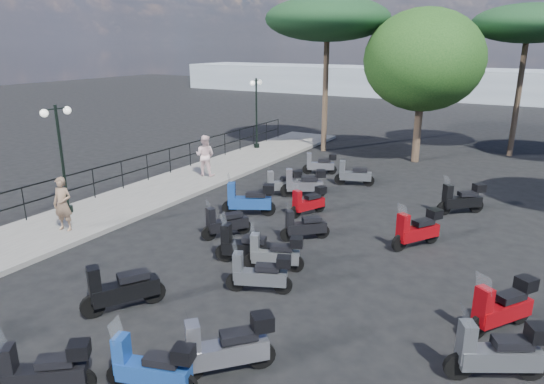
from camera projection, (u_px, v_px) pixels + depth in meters
The scene contains 30 objects.
ground at pixel (241, 272), 12.28m from camera, with size 120.00×120.00×0.00m, color black.
sidewalk at pixel (139, 199), 17.85m from camera, with size 3.00×30.00×0.15m, color #5F5C5A.
railing at pixel (108, 174), 18.06m from camera, with size 0.04×26.04×1.10m.
lamp_post_1 at pixel (61, 152), 15.61m from camera, with size 0.29×1.05×3.57m.
lamp_post_2 at pixel (256, 109), 25.60m from camera, with size 0.33×1.08×3.67m.
woman at pixel (63, 204), 14.43m from camera, with size 0.60×0.39×1.64m, color brown.
pedestrian_far at pixel (205, 155), 20.45m from camera, with size 0.84×0.66×1.74m, color silver.
scooter_2 at pixel (121, 289), 10.38m from camera, with size 1.08×1.61×1.45m.
scooter_3 at pixel (249, 200), 16.16m from camera, with size 1.67×1.04×1.45m.
scooter_4 at pixel (283, 183), 18.40m from camera, with size 1.22×1.14×1.21m.
scooter_5 at pixel (320, 164), 21.33m from camera, with size 1.40×0.86×1.21m.
scooter_6 at pixel (45, 372), 7.81m from camera, with size 1.35×1.13×1.28m.
scooter_7 at pixel (152, 368), 7.90m from camera, with size 1.56×0.72×1.28m.
scooter_8 at pixel (260, 274), 11.15m from camera, with size 1.48×0.80×1.24m.
scooter_9 at pixel (225, 223), 14.37m from camera, with size 0.95×1.39×1.26m.
scooter_10 at pixel (304, 227), 14.16m from camera, with size 1.16×1.10×1.20m.
scooter_11 at pixel (304, 184), 18.16m from camera, with size 1.56×1.05×1.38m.
scooter_14 at pixel (244, 247), 12.63m from camera, with size 1.66×0.73×1.35m.
scooter_15 at pixel (275, 254), 12.24m from camera, with size 1.48×0.78×1.24m.
scooter_16 at pixel (308, 202), 16.24m from camera, with size 0.80×1.42×1.20m.
scooter_17 at pixel (354, 175), 19.63m from camera, with size 1.57×0.73×1.29m.
scooter_19 at pixel (227, 348), 8.35m from camera, with size 1.35×1.41×1.42m.
scooter_20 at pixel (502, 308), 9.64m from camera, with size 1.12×1.52×1.38m.
scooter_21 at pixel (417, 230), 13.66m from camera, with size 1.07×1.53×1.37m.
scooter_22 at pixel (462, 200), 16.33m from camera, with size 1.38×1.25×1.35m.
scooter_26 at pixel (498, 353), 8.22m from camera, with size 1.60×1.04×1.40m.
broadleaf_tree at pixel (424, 60), 22.38m from camera, with size 5.51×5.51×7.15m.
pine_0 at pixel (529, 24), 23.10m from camera, with size 5.29×5.29×7.39m.
pine_2 at pixel (328, 19), 24.18m from camera, with size 6.28×6.28×7.81m.
distant_hills at pixel (486, 85), 49.09m from camera, with size 70.00×8.00×3.00m, color gray.
Camera 1 is at (6.24, -9.26, 5.56)m, focal length 32.00 mm.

